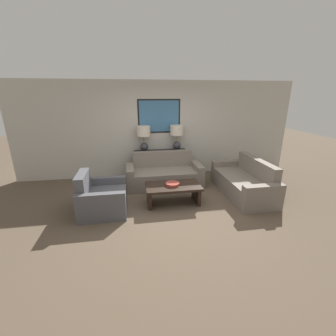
# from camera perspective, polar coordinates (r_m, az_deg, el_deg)

# --- Properties ---
(ground_plane) EXTENTS (20.00, 20.00, 0.00)m
(ground_plane) POSITION_cam_1_polar(r_m,az_deg,el_deg) (4.64, 1.82, -11.27)
(ground_plane) COLOR brown
(back_wall) EXTENTS (7.90, 0.12, 2.65)m
(back_wall) POSITION_cam_1_polar(r_m,az_deg,el_deg) (6.49, -2.29, 9.81)
(back_wall) COLOR beige
(back_wall) RESTS_ON ground_plane
(console_table) EXTENTS (1.48, 0.39, 0.77)m
(console_table) POSITION_cam_1_polar(r_m,az_deg,el_deg) (6.44, -1.86, 1.07)
(console_table) COLOR black
(console_table) RESTS_ON ground_plane
(table_lamp_left) EXTENTS (0.37, 0.37, 0.71)m
(table_lamp_left) POSITION_cam_1_polar(r_m,az_deg,el_deg) (6.20, -6.20, 8.27)
(table_lamp_left) COLOR #333338
(table_lamp_left) RESTS_ON console_table
(table_lamp_right) EXTENTS (0.37, 0.37, 0.71)m
(table_lamp_right) POSITION_cam_1_polar(r_m,az_deg,el_deg) (6.31, 2.23, 8.55)
(table_lamp_right) COLOR #333338
(table_lamp_right) RESTS_ON console_table
(couch_by_back_wall) EXTENTS (1.92, 0.86, 0.84)m
(couch_by_back_wall) POSITION_cam_1_polar(r_m,az_deg,el_deg) (5.87, -1.01, -1.68)
(couch_by_back_wall) COLOR slate
(couch_by_back_wall) RESTS_ON ground_plane
(couch_by_side) EXTENTS (0.86, 1.92, 0.84)m
(couch_by_side) POSITION_cam_1_polar(r_m,az_deg,el_deg) (5.67, 18.71, -3.43)
(couch_by_side) COLOR slate
(couch_by_side) RESTS_ON ground_plane
(coffee_table) EXTENTS (1.18, 0.64, 0.43)m
(coffee_table) POSITION_cam_1_polar(r_m,az_deg,el_deg) (4.87, 1.30, -5.63)
(coffee_table) COLOR black
(coffee_table) RESTS_ON ground_plane
(decorative_bowl) EXTENTS (0.30, 0.30, 0.06)m
(decorative_bowl) POSITION_cam_1_polar(r_m,az_deg,el_deg) (4.81, 1.14, -4.09)
(decorative_bowl) COLOR #93382D
(decorative_bowl) RESTS_ON coffee_table
(armchair_near_back_wall) EXTENTS (0.91, 0.99, 0.84)m
(armchair_near_back_wall) POSITION_cam_1_polar(r_m,az_deg,el_deg) (4.78, -16.58, -7.38)
(armchair_near_back_wall) COLOR #4C4C51
(armchair_near_back_wall) RESTS_ON ground_plane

